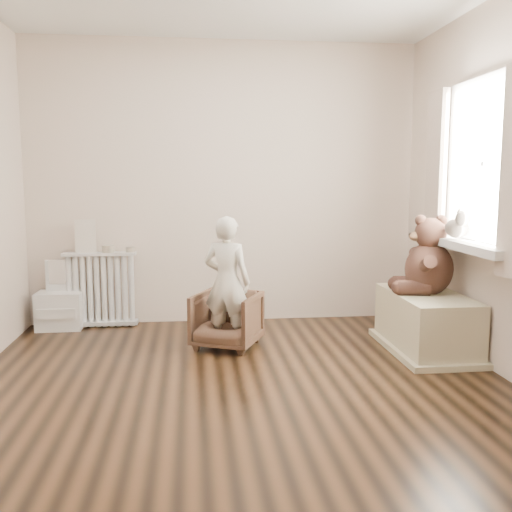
{
  "coord_description": "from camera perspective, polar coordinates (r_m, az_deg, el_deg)",
  "views": [
    {
      "loc": [
        -0.3,
        -3.55,
        1.35
      ],
      "look_at": [
        0.15,
        0.45,
        0.8
      ],
      "focal_mm": 40.0,
      "sensor_mm": 36.0,
      "label": 1
    }
  ],
  "objects": [
    {
      "name": "floor",
      "position": [
        3.81,
        -1.53,
        -12.98
      ],
      "size": [
        3.6,
        3.6,
        0.01
      ],
      "primitive_type": "cube",
      "color": "black",
      "rests_on": "ground"
    },
    {
      "name": "back_wall",
      "position": [
        5.36,
        -3.24,
        7.22
      ],
      "size": [
        3.6,
        0.02,
        2.6
      ],
      "primitive_type": "cube",
      "color": "beige",
      "rests_on": "ground"
    },
    {
      "name": "front_wall",
      "position": [
        1.77,
        3.33,
        6.24
      ],
      "size": [
        3.6,
        0.02,
        2.6
      ],
      "primitive_type": "cube",
      "color": "beige",
      "rests_on": "ground"
    },
    {
      "name": "window",
      "position": [
        4.37,
        21.99,
        8.54
      ],
      "size": [
        0.03,
        0.9,
        1.1
      ],
      "primitive_type": "cube",
      "color": "white",
      "rests_on": "right_wall"
    },
    {
      "name": "window_sill",
      "position": [
        4.35,
        20.56,
        0.95
      ],
      "size": [
        0.22,
        1.1,
        0.06
      ],
      "primitive_type": "cube",
      "color": "silver",
      "rests_on": "right_wall"
    },
    {
      "name": "curtain_right",
      "position": [
        4.83,
        17.56,
        7.89
      ],
      "size": [
        0.06,
        0.26,
        1.3
      ],
      "primitive_type": "cube",
      "color": "beige",
      "rests_on": "right_wall"
    },
    {
      "name": "radiator",
      "position": [
        5.38,
        -15.29,
        -2.79
      ],
      "size": [
        0.65,
        0.12,
        0.69
      ],
      "primitive_type": "cube",
      "color": "silver",
      "rests_on": "floor"
    },
    {
      "name": "paper_doll",
      "position": [
        5.34,
        -16.69,
        1.92
      ],
      "size": [
        0.18,
        0.02,
        0.3
      ],
      "primitive_type": "cube",
      "color": "beige",
      "rests_on": "radiator"
    },
    {
      "name": "tin_a",
      "position": [
        5.32,
        -14.57,
        0.71
      ],
      "size": [
        0.11,
        0.11,
        0.06
      ],
      "primitive_type": "cylinder",
      "color": "#A59E8C",
      "rests_on": "radiator"
    },
    {
      "name": "tin_b",
      "position": [
        5.3,
        -12.47,
        0.63
      ],
      "size": [
        0.08,
        0.08,
        0.04
      ],
      "primitive_type": "cylinder",
      "color": "#A59E8C",
      "rests_on": "radiator"
    },
    {
      "name": "toy_vanity",
      "position": [
        5.44,
        -19.05,
        -4.06
      ],
      "size": [
        0.39,
        0.28,
        0.62
      ],
      "primitive_type": "cube",
      "color": "silver",
      "rests_on": "floor"
    },
    {
      "name": "armchair",
      "position": [
        4.6,
        -2.93,
        -6.39
      ],
      "size": [
        0.64,
        0.65,
        0.45
      ],
      "primitive_type": "imported",
      "rotation": [
        0.0,
        0.0,
        -0.43
      ],
      "color": "#523725",
      "rests_on": "floor"
    },
    {
      "name": "child",
      "position": [
        4.48,
        -2.92,
        -2.63
      ],
      "size": [
        0.45,
        0.39,
        1.04
      ],
      "primitive_type": "imported",
      "rotation": [
        0.0,
        0.0,
        2.71
      ],
      "color": "silver",
      "rests_on": "armchair"
    },
    {
      "name": "toy_bench",
      "position": [
        4.71,
        16.66,
        -6.7
      ],
      "size": [
        0.51,
        0.97,
        0.46
      ],
      "primitive_type": "cube",
      "color": "beige",
      "rests_on": "floor"
    },
    {
      "name": "teddy_bear",
      "position": [
        4.65,
        16.93,
        -0.97
      ],
      "size": [
        0.55,
        0.46,
        0.6
      ],
      "primitive_type": null,
      "rotation": [
        0.0,
        0.0,
        -0.18
      ],
      "color": "#331D16",
      "rests_on": "toy_bench"
    },
    {
      "name": "plush_cat",
      "position": [
        4.5,
        19.44,
        2.88
      ],
      "size": [
        0.19,
        0.28,
        0.22
      ],
      "primitive_type": null,
      "rotation": [
        0.0,
        0.0,
        0.1
      ],
      "color": "gray",
      "rests_on": "window_sill"
    }
  ]
}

